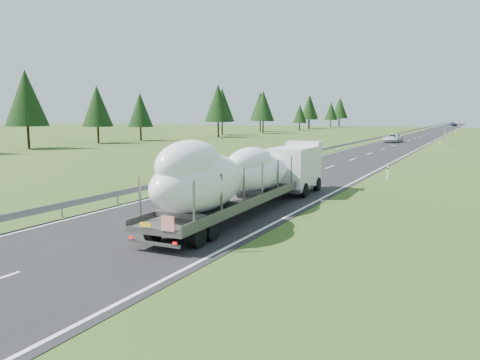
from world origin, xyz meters
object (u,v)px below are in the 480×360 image
at_px(distant_van, 393,138).
at_px(distant_car_dark, 454,125).
at_px(highway_sign, 445,134).
at_px(boat_truck, 245,174).
at_px(distant_car_blue, 452,124).

relative_size(distant_van, distant_car_dark, 1.33).
height_order(highway_sign, boat_truck, boat_truck).
bearing_deg(distant_van, distant_car_blue, 92.19).
height_order(distant_van, distant_car_dark, distant_van).
relative_size(highway_sign, distant_van, 0.44).
distance_m(highway_sign, distant_car_blue, 167.58).
distance_m(highway_sign, distant_van, 9.01).
relative_size(boat_truck, distant_car_dark, 4.01).
bearing_deg(boat_truck, distant_van, 93.37).
xyz_separation_m(boat_truck, distant_van, (-4.03, 68.42, -1.24)).
distance_m(distant_car_dark, distant_car_blue, 24.84).
xyz_separation_m(highway_sign, distant_car_dark, (-5.75, 142.66, -1.06)).
bearing_deg(distant_car_dark, distant_car_blue, 100.36).
bearing_deg(distant_car_dark, highway_sign, -83.06).
distance_m(boat_truck, distant_car_dark, 209.72).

